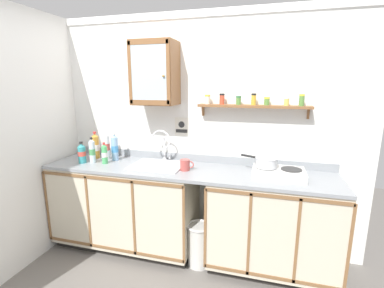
% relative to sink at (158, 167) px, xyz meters
% --- Properties ---
extents(floor, '(5.94, 5.94, 0.00)m').
position_rel_sink_xyz_m(floor, '(0.30, -0.31, -0.94)').
color(floor, slate).
rests_on(floor, ground).
extents(back_wall, '(3.54, 0.07, 2.49)m').
position_rel_sink_xyz_m(back_wall, '(0.30, 0.28, 0.32)').
color(back_wall, white).
rests_on(back_wall, ground).
extents(side_wall_left, '(0.05, 3.36, 2.49)m').
position_rel_sink_xyz_m(side_wall_left, '(-1.19, -0.63, 0.31)').
color(side_wall_left, white).
rests_on(side_wall_left, ground).
extents(lower_cabinet_run, '(1.55, 0.61, 0.92)m').
position_rel_sink_xyz_m(lower_cabinet_run, '(-0.38, -0.04, -0.47)').
color(lower_cabinet_run, black).
rests_on(lower_cabinet_run, ground).
extents(lower_cabinet_run_right, '(1.19, 0.61, 0.92)m').
position_rel_sink_xyz_m(lower_cabinet_run_right, '(1.17, -0.04, -0.47)').
color(lower_cabinet_run_right, black).
rests_on(lower_cabinet_run_right, ground).
extents(countertop, '(2.90, 0.63, 0.03)m').
position_rel_sink_xyz_m(countertop, '(0.30, -0.04, -0.00)').
color(countertop, gray).
rests_on(countertop, lower_cabinet_run).
extents(backsplash, '(2.90, 0.02, 0.08)m').
position_rel_sink_xyz_m(backsplash, '(0.30, 0.24, 0.05)').
color(backsplash, gray).
rests_on(backsplash, countertop).
extents(sink, '(0.53, 0.47, 0.50)m').
position_rel_sink_xyz_m(sink, '(0.00, 0.00, 0.00)').
color(sink, silver).
rests_on(sink, countertop).
extents(hot_plate_stove, '(0.46, 0.32, 0.08)m').
position_rel_sink_xyz_m(hot_plate_stove, '(1.19, -0.05, 0.05)').
color(hot_plate_stove, silver).
rests_on(hot_plate_stove, countertop).
extents(saucepan, '(0.34, 0.22, 0.09)m').
position_rel_sink_xyz_m(saucepan, '(1.08, -0.03, 0.14)').
color(saucepan, silver).
rests_on(saucepan, hot_plate_stove).
extents(bottle_opaque_white_0, '(0.08, 0.08, 0.32)m').
position_rel_sink_xyz_m(bottle_opaque_white_0, '(-0.64, 0.06, 0.16)').
color(bottle_opaque_white_0, white).
rests_on(bottle_opaque_white_0, countertop).
extents(bottle_juice_amber_1, '(0.08, 0.08, 0.30)m').
position_rel_sink_xyz_m(bottle_juice_amber_1, '(-0.79, 0.07, 0.15)').
color(bottle_juice_amber_1, gold).
rests_on(bottle_juice_amber_1, countertop).
extents(bottle_water_blue_2, '(0.08, 0.08, 0.31)m').
position_rel_sink_xyz_m(bottle_water_blue_2, '(-0.53, 0.05, 0.16)').
color(bottle_water_blue_2, '#8CB7E0').
rests_on(bottle_water_blue_2, countertop).
extents(bottle_soda_green_3, '(0.06, 0.06, 0.23)m').
position_rel_sink_xyz_m(bottle_soda_green_3, '(-0.57, -0.09, 0.12)').
color(bottle_soda_green_3, '#4CB266').
rests_on(bottle_soda_green_3, countertop).
extents(bottle_detergent_teal_4, '(0.08, 0.08, 0.23)m').
position_rel_sink_xyz_m(bottle_detergent_teal_4, '(-0.82, -0.14, 0.12)').
color(bottle_detergent_teal_4, teal).
rests_on(bottle_detergent_teal_4, countertop).
extents(bottle_water_clear_5, '(0.06, 0.06, 0.28)m').
position_rel_sink_xyz_m(bottle_water_clear_5, '(-0.71, -0.10, 0.14)').
color(bottle_water_clear_5, silver).
rests_on(bottle_water_clear_5, countertop).
extents(mug, '(0.14, 0.10, 0.11)m').
position_rel_sink_xyz_m(mug, '(0.32, -0.08, 0.07)').
color(mug, '#B24C47').
rests_on(mug, countertop).
extents(wall_cabinet, '(0.44, 0.34, 0.63)m').
position_rel_sink_xyz_m(wall_cabinet, '(-0.05, 0.10, 0.95)').
color(wall_cabinet, brown).
extents(spice_shelf, '(1.08, 0.14, 0.23)m').
position_rel_sink_xyz_m(spice_shelf, '(0.92, 0.19, 0.65)').
color(spice_shelf, brown).
extents(warning_sign, '(0.15, 0.01, 0.20)m').
position_rel_sink_xyz_m(warning_sign, '(0.18, 0.25, 0.39)').
color(warning_sign, silver).
extents(trash_bin, '(0.25, 0.25, 0.44)m').
position_rel_sink_xyz_m(trash_bin, '(0.48, -0.17, -0.71)').
color(trash_bin, silver).
rests_on(trash_bin, ground).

